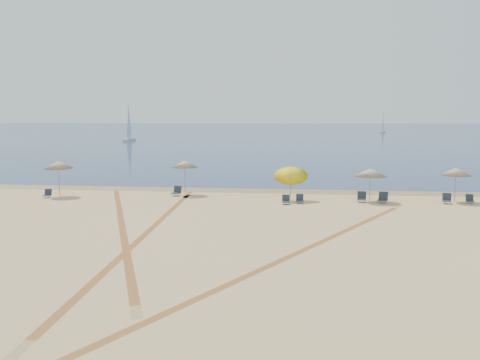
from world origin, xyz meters
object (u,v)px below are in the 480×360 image
object	(u,v)px
umbrella_1	(58,165)
umbrella_5	(456,172)
chair_4	(286,200)
chair_6	(362,197)
umbrella_4	(371,172)
chair_9	(470,199)
chair_2	(48,194)
chair_8	(447,199)
chair_7	(383,198)
sailboat_0	(129,130)
umbrella_3	(291,172)
chair_5	(300,199)
umbrella_2	(185,164)
sailboat_1	(383,127)
chair_3	(177,191)

from	to	relation	value
umbrella_1	umbrella_5	size ratio (longest dim) A/B	1.10
chair_4	chair_6	xyz separation A→B (m)	(5.08, 1.47, 0.04)
umbrella_4	chair_4	xyz separation A→B (m)	(-5.67, -1.84, -1.72)
umbrella_5	chair_9	world-z (taller)	umbrella_5
umbrella_5	chair_2	xyz separation A→B (m)	(-28.41, -1.56, -1.79)
chair_8	chair_7	bearing A→B (deg)	-163.33
umbrella_1	chair_4	distance (m)	16.72
umbrella_1	umbrella_5	distance (m)	27.92
umbrella_1	chair_4	world-z (taller)	umbrella_1
sailboat_0	chair_8	bearing A→B (deg)	-60.02
umbrella_3	chair_5	bearing A→B (deg)	-61.13
umbrella_4	chair_4	world-z (taller)	umbrella_4
umbrella_4	umbrella_2	bearing A→B (deg)	172.99
umbrella_2	sailboat_0	distance (m)	86.32
chair_7	umbrella_3	bearing A→B (deg)	-166.61
umbrella_5	sailboat_1	world-z (taller)	sailboat_1
umbrella_2	chair_5	bearing A→B (deg)	-19.42
umbrella_1	chair_2	distance (m)	2.24
umbrella_3	chair_7	distance (m)	6.41
chair_8	sailboat_0	bearing A→B (deg)	134.76
umbrella_4	chair_6	size ratio (longest dim) A/B	3.08
umbrella_2	chair_7	world-z (taller)	umbrella_2
chair_6	chair_9	size ratio (longest dim) A/B	1.18
chair_8	sailboat_1	world-z (taller)	sailboat_1
chair_5	sailboat_0	bearing A→B (deg)	113.91
umbrella_3	umbrella_5	xyz separation A→B (m)	(11.13, 0.69, 0.12)
umbrella_5	chair_4	bearing A→B (deg)	-168.42
umbrella_1	chair_9	world-z (taller)	umbrella_1
chair_6	umbrella_2	bearing A→B (deg)	178.88
umbrella_3	chair_6	world-z (taller)	umbrella_3
umbrella_1	chair_9	size ratio (longest dim) A/B	4.12
chair_7	sailboat_0	xyz separation A→B (m)	(-45.67, 82.52, 2.21)
umbrella_1	umbrella_4	world-z (taller)	umbrella_1
umbrella_4	sailboat_1	xyz separation A→B (m)	(24.43, 153.72, 0.17)
chair_5	chair_7	bearing A→B (deg)	6.35
chair_7	chair_9	distance (m)	5.76
chair_3	chair_4	size ratio (longest dim) A/B	1.27
umbrella_2	chair_8	bearing A→B (deg)	-6.18
chair_4	chair_8	bearing A→B (deg)	5.10
chair_6	chair_9	bearing A→B (deg)	10.26
chair_3	chair_4	distance (m)	8.50
umbrella_5	chair_3	size ratio (longest dim) A/B	3.06
umbrella_1	chair_6	size ratio (longest dim) A/B	3.48
chair_5	sailboat_0	distance (m)	92.50
chair_2	chair_7	size ratio (longest dim) A/B	0.75
chair_2	chair_7	world-z (taller)	chair_7
umbrella_2	chair_4	bearing A→B (deg)	-24.57
umbrella_4	chair_4	bearing A→B (deg)	-162.03
umbrella_5	umbrella_4	bearing A→B (deg)	-175.04
chair_5	sailboat_1	distance (m)	157.82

